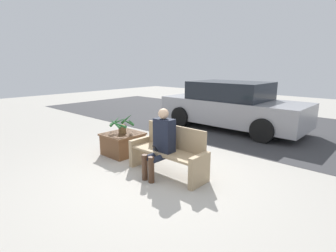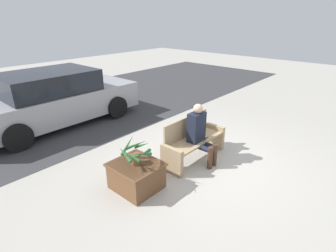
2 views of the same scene
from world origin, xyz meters
name	(u,v)px [view 2 (image 2 of 2)]	position (x,y,z in m)	size (l,w,h in m)	color
ground_plane	(205,163)	(0.00, 0.00, 0.00)	(30.00, 30.00, 0.00)	#ADA89E
road_surface	(72,108)	(0.00, 5.25, 0.00)	(20.00, 6.00, 0.01)	#38383A
bench	(193,140)	(0.00, 0.33, 0.41)	(1.57, 0.51, 0.89)	tan
person_seated	(200,132)	(-0.03, 0.15, 0.67)	(0.37, 0.58, 1.24)	black
planter_box	(136,175)	(-1.50, 0.43, 0.26)	(0.75, 0.81, 0.48)	brown
potted_plant	(135,153)	(-1.50, 0.42, 0.69)	(0.55, 0.56, 0.46)	brown
parked_car	(54,99)	(-0.95, 4.33, 0.72)	(4.46, 1.98, 1.48)	#99999E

